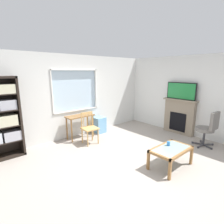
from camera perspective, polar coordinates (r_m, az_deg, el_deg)
ground at (r=4.33m, az=6.13°, el=-15.33°), size 6.39×5.75×0.02m
wall_back_with_window at (r=5.73m, az=-11.35°, el=4.74°), size 5.39×0.15×2.53m
wall_right at (r=6.20m, az=23.97°, el=4.71°), size 0.12×4.95×2.53m
desk_under_window at (r=5.51m, az=-10.27°, el=-2.51°), size 0.85×0.39×0.72m
wooden_chair at (r=5.12m, az=-7.32°, el=-5.00°), size 0.45×0.43×0.90m
plastic_drawer_unit at (r=6.05m, az=-4.26°, el=-4.10°), size 0.35×0.40×0.53m
fireplace at (r=6.28m, az=20.81°, el=-1.30°), size 0.26×1.10×1.15m
tv at (r=6.13m, az=21.37°, el=6.32°), size 0.06×0.96×0.54m
office_chair at (r=5.47m, az=28.59°, el=-4.36°), size 0.56×0.58×1.00m
coffee_table at (r=4.09m, az=18.44°, el=-11.85°), size 0.94×0.55×0.43m
sippy_cup at (r=4.17m, az=17.70°, el=-9.64°), size 0.07×0.07×0.09m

